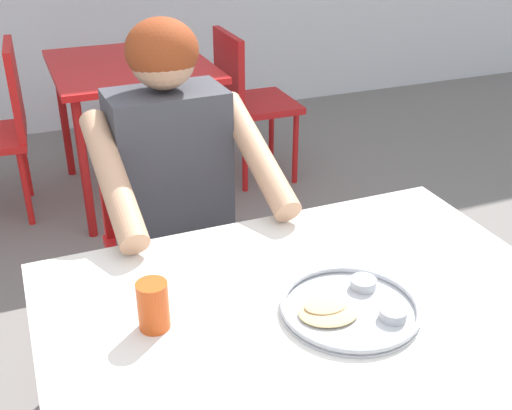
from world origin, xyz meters
TOP-DOWN VIEW (x-y plane):
  - table_foreground at (0.09, -0.02)m, footprint 1.14×0.89m
  - thali_tray at (0.16, -0.03)m, footprint 0.30×0.30m
  - drinking_cup at (-0.24, 0.08)m, footprint 0.06×0.06m
  - chair_foreground at (-0.03, 0.87)m, footprint 0.40×0.41m
  - diner_foreground at (-0.02, 0.65)m, footprint 0.50×0.56m
  - table_background_red at (0.15, 2.19)m, footprint 0.77×0.90m
  - chair_red_right at (0.77, 2.16)m, footprint 0.39×0.44m

SIDE VIEW (x-z plane):
  - chair_red_right at x=0.77m, z-range 0.08..0.91m
  - chair_foreground at x=-0.03m, z-range 0.07..0.93m
  - table_background_red at x=0.15m, z-range 0.27..1.00m
  - table_foreground at x=0.09m, z-range 0.29..1.02m
  - diner_foreground at x=-0.02m, z-range 0.12..1.33m
  - thali_tray at x=0.16m, z-range 0.72..0.75m
  - drinking_cup at x=-0.24m, z-range 0.73..0.84m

